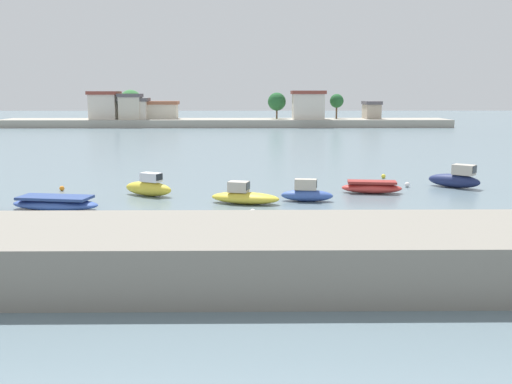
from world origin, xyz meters
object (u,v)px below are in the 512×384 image
object	(u,v)px
moored_boat_2	(149,187)
moored_boat_6	(456,179)
mooring_buoy_0	(407,185)
mooring_buoy_3	(253,212)
moored_boat_3	(244,196)
moored_boat_4	(307,193)
moored_boat_5	(372,187)
mooring_buoy_1	(383,176)
mooring_buoy_2	(62,188)
moored_boat_1	(55,203)

from	to	relation	value
moored_boat_2	moored_boat_6	size ratio (longest dim) A/B	1.01
mooring_buoy_0	mooring_buoy_3	bearing A→B (deg)	-138.75
moored_boat_3	moored_boat_6	world-z (taller)	moored_boat_6
moored_boat_4	moored_boat_5	size ratio (longest dim) A/B	0.80
moored_boat_3	mooring_buoy_1	bearing A→B (deg)	58.96
moored_boat_3	mooring_buoy_3	world-z (taller)	moored_boat_3
mooring_buoy_2	mooring_buoy_1	bearing A→B (deg)	13.38
moored_boat_6	mooring_buoy_2	xyz separation A→B (m)	(-29.96, -1.13, -0.51)
moored_boat_3	mooring_buoy_2	distance (m)	14.66
moored_boat_4	mooring_buoy_2	xyz separation A→B (m)	(-17.89, 4.46, -0.35)
moored_boat_4	mooring_buoy_1	size ratio (longest dim) A/B	9.67
moored_boat_6	mooring_buoy_1	xyz separation A→B (m)	(-4.47, 4.94, -0.51)
mooring_buoy_0	moored_boat_6	bearing A→B (deg)	-4.18
moored_boat_1	mooring_buoy_0	world-z (taller)	moored_boat_1
moored_boat_1	moored_boat_5	world-z (taller)	moored_boat_5
moored_boat_1	moored_boat_4	size ratio (longest dim) A/B	1.62
moored_boat_3	moored_boat_1	bearing A→B (deg)	-155.45
moored_boat_5	mooring_buoy_3	size ratio (longest dim) A/B	10.64
mooring_buoy_0	mooring_buoy_2	bearing A→B (deg)	-176.96
moored_boat_6	mooring_buoy_1	distance (m)	6.68
moored_boat_1	moored_boat_2	size ratio (longest dim) A/B	1.48
moored_boat_6	mooring_buoy_0	bearing A→B (deg)	-145.79
moored_boat_1	moored_boat_3	bearing A→B (deg)	19.06
moored_boat_5	mooring_buoy_0	distance (m)	4.29
moored_boat_1	moored_boat_3	size ratio (longest dim) A/B	1.21
moored_boat_3	moored_boat_5	size ratio (longest dim) A/B	1.08
moored_boat_1	moored_boat_4	bearing A→B (deg)	19.43
moored_boat_6	moored_boat_2	bearing A→B (deg)	-133.36
moored_boat_6	moored_boat_1	bearing A→B (deg)	-125.07
moored_boat_3	moored_boat_4	xyz separation A→B (m)	(4.21, 0.80, 0.05)
moored_boat_6	moored_boat_4	bearing A→B (deg)	-116.76
moored_boat_2	moored_boat_3	world-z (taller)	moored_boat_2
moored_boat_1	mooring_buoy_0	distance (m)	25.90
moored_boat_4	mooring_buoy_3	size ratio (longest dim) A/B	8.54
moored_boat_1	moored_boat_2	xyz separation A→B (m)	(5.01, 5.00, 0.21)
moored_boat_5	mooring_buoy_2	bearing A→B (deg)	-175.68
moored_boat_2	mooring_buoy_1	world-z (taller)	moored_boat_2
moored_boat_3	mooring_buoy_0	size ratio (longest dim) A/B	12.19
moored_boat_4	mooring_buoy_1	world-z (taller)	moored_boat_4
moored_boat_2	moored_boat_6	bearing A→B (deg)	36.22
moored_boat_1	moored_boat_2	world-z (taller)	moored_boat_2
moored_boat_5	mooring_buoy_2	size ratio (longest dim) A/B	12.14
moored_boat_5	moored_boat_6	distance (m)	7.42
moored_boat_3	mooring_buoy_3	distance (m)	3.98
moored_boat_6	mooring_buoy_2	distance (m)	29.98
mooring_buoy_1	moored_boat_3	bearing A→B (deg)	-136.19
moored_boat_5	mooring_buoy_3	world-z (taller)	moored_boat_5
moored_boat_6	mooring_buoy_3	world-z (taller)	moored_boat_6
mooring_buoy_0	mooring_buoy_1	xyz separation A→B (m)	(-0.79, 4.67, -0.01)
moored_boat_1	moored_boat_4	world-z (taller)	moored_boat_4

